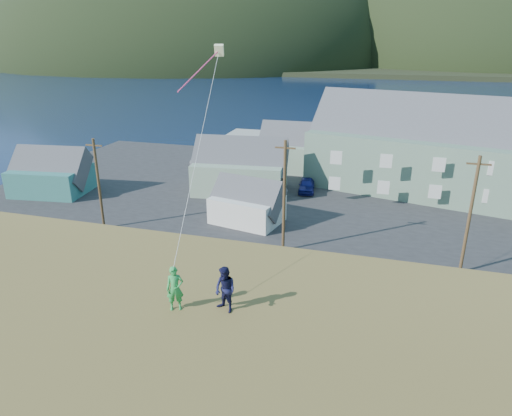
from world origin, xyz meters
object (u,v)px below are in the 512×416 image
(wharf, at_px, (299,143))
(shed_palegreen_far, at_px, (303,149))
(kite_flyer_green, at_px, (175,289))
(kite_flyer_navy, at_px, (225,290))
(lodge, at_px, (485,154))
(shed_palegreen_near, at_px, (240,168))
(shed_white, at_px, (247,202))
(shed_teal, at_px, (51,173))

(wharf, height_order, shed_palegreen_far, shed_palegreen_far)
(kite_flyer_green, height_order, kite_flyer_navy, kite_flyer_navy)
(lodge, xyz_separation_m, shed_palegreen_near, (-25.65, -4.79, -2.20))
(shed_palegreen_near, bearing_deg, kite_flyer_navy, -78.87)
(shed_white, bearing_deg, shed_teal, -173.40)
(kite_flyer_green, distance_m, kite_flyer_navy, 1.84)
(shed_teal, height_order, shed_palegreen_near, shed_palegreen_near)
(wharf, distance_m, kite_flyer_green, 59.56)
(shed_palegreen_near, height_order, kite_flyer_navy, kite_flyer_navy)
(lodge, relative_size, kite_flyer_green, 22.51)
(shed_palegreen_near, height_order, shed_white, shed_palegreen_near)
(shed_teal, relative_size, kite_flyer_navy, 5.02)
(wharf, height_order, shed_teal, shed_teal)
(wharf, bearing_deg, kite_flyer_navy, -81.75)
(shed_teal, relative_size, shed_palegreen_far, 0.78)
(shed_white, bearing_deg, wharf, 104.50)
(shed_teal, distance_m, kite_flyer_green, 40.15)
(shed_white, xyz_separation_m, kite_flyer_navy, (6.92, -24.90, 6.02))
(lodge, bearing_deg, shed_palegreen_near, -155.79)
(wharf, height_order, kite_flyer_green, kite_flyer_green)
(shed_palegreen_near, bearing_deg, lodge, 4.50)
(shed_white, xyz_separation_m, shed_palegreen_far, (1.64, 19.48, 0.85))
(wharf, bearing_deg, kite_flyer_green, -83.53)
(kite_flyer_navy, bearing_deg, wharf, 123.77)
(wharf, xyz_separation_m, shed_teal, (-22.06, -31.21, 1.97))
(shed_teal, bearing_deg, kite_flyer_green, -51.11)
(shed_teal, height_order, kite_flyer_green, kite_flyer_green)
(wharf, bearing_deg, shed_palegreen_near, -94.43)
(shed_white, relative_size, kite_flyer_green, 4.31)
(shed_teal, bearing_deg, kite_flyer_navy, -48.96)
(shed_teal, bearing_deg, shed_palegreen_far, 27.06)
(shed_palegreen_near, xyz_separation_m, shed_white, (3.46, -8.60, -0.79))
(lodge, distance_m, shed_teal, 47.21)
(shed_palegreen_near, xyz_separation_m, kite_flyer_navy, (10.38, -33.50, 5.24))
(shed_palegreen_near, relative_size, kite_flyer_green, 6.40)
(shed_teal, height_order, shed_white, shed_teal)
(shed_white, height_order, kite_flyer_navy, kite_flyer_navy)
(shed_palegreen_far, bearing_deg, wharf, 102.31)
(shed_palegreen_far, bearing_deg, kite_flyer_green, -86.09)
(shed_teal, bearing_deg, shed_palegreen_near, 10.30)
(shed_palegreen_far, distance_m, kite_flyer_green, 45.21)
(shed_white, bearing_deg, shed_palegreen_near, 123.78)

